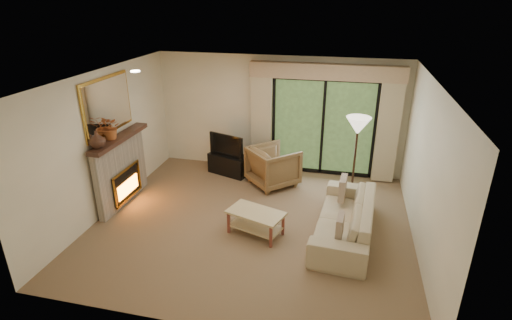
% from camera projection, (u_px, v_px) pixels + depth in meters
% --- Properties ---
extents(floor, '(5.50, 5.50, 0.00)m').
position_uv_depth(floor, '(252.00, 223.00, 7.16)').
color(floor, brown).
rests_on(floor, ground).
extents(ceiling, '(5.50, 5.50, 0.00)m').
position_uv_depth(ceiling, '(252.00, 78.00, 6.16)').
color(ceiling, white).
rests_on(ceiling, ground).
extents(wall_back, '(5.00, 0.00, 5.00)m').
position_uv_depth(wall_back, '(278.00, 115.00, 8.90)').
color(wall_back, beige).
rests_on(wall_back, ground).
extents(wall_front, '(5.00, 0.00, 5.00)m').
position_uv_depth(wall_front, '(198.00, 239.00, 4.42)').
color(wall_front, beige).
rests_on(wall_front, ground).
extents(wall_left, '(0.00, 5.00, 5.00)m').
position_uv_depth(wall_left, '(105.00, 143.00, 7.24)').
color(wall_left, beige).
rests_on(wall_left, ground).
extents(wall_right, '(0.00, 5.00, 5.00)m').
position_uv_depth(wall_right, '(427.00, 171.00, 6.08)').
color(wall_right, beige).
rests_on(wall_right, ground).
extents(fireplace, '(0.24, 1.70, 1.37)m').
position_uv_depth(fireplace, '(121.00, 170.00, 7.63)').
color(fireplace, gray).
rests_on(fireplace, floor).
extents(mirror, '(0.07, 1.45, 1.02)m').
position_uv_depth(mirror, '(108.00, 105.00, 7.16)').
color(mirror, '#BA8B32').
rests_on(mirror, wall_left).
extents(sliding_door, '(2.26, 0.10, 2.16)m').
position_uv_depth(sliding_door, '(323.00, 127.00, 8.73)').
color(sliding_door, black).
rests_on(sliding_door, floor).
extents(curtain_left, '(0.45, 0.18, 2.35)m').
position_uv_depth(curtain_left, '(262.00, 120.00, 8.87)').
color(curtain_left, tan).
rests_on(curtain_left, floor).
extents(curtain_right, '(0.45, 0.18, 2.35)m').
position_uv_depth(curtain_right, '(388.00, 129.00, 8.31)').
color(curtain_right, tan).
rests_on(curtain_right, floor).
extents(cornice, '(3.20, 0.24, 0.32)m').
position_uv_depth(cornice, '(326.00, 72.00, 8.17)').
color(cornice, tan).
rests_on(cornice, wall_back).
extents(media_console, '(1.00, 0.69, 0.46)m').
position_uv_depth(media_console, '(229.00, 164.00, 9.04)').
color(media_console, black).
rests_on(media_console, floor).
extents(tv, '(0.86, 0.39, 0.50)m').
position_uv_depth(tv, '(229.00, 144.00, 8.85)').
color(tv, black).
rests_on(tv, media_console).
extents(armchair, '(1.29, 1.29, 0.84)m').
position_uv_depth(armchair, '(273.00, 166.00, 8.45)').
color(armchair, brown).
rests_on(armchair, floor).
extents(sofa, '(1.06, 2.33, 0.66)m').
position_uv_depth(sofa, '(345.00, 218.00, 6.68)').
color(sofa, tan).
rests_on(sofa, floor).
extents(pillow_near, '(0.12, 0.37, 0.36)m').
position_uv_depth(pillow_near, '(340.00, 227.00, 6.03)').
color(pillow_near, brown).
rests_on(pillow_near, sofa).
extents(pillow_far, '(0.14, 0.42, 0.41)m').
position_uv_depth(pillow_far, '(343.00, 188.00, 7.19)').
color(pillow_far, brown).
rests_on(pillow_far, sofa).
extents(coffee_table, '(1.05, 0.78, 0.42)m').
position_uv_depth(coffee_table, '(256.00, 223.00, 6.77)').
color(coffee_table, tan).
rests_on(coffee_table, floor).
extents(floor_lamp, '(0.58, 0.58, 1.72)m').
position_uv_depth(floor_lamp, '(355.00, 160.00, 7.61)').
color(floor_lamp, beige).
rests_on(floor_lamp, floor).
extents(vase, '(0.36, 0.36, 0.30)m').
position_uv_depth(vase, '(97.00, 139.00, 6.76)').
color(vase, '#3A2218').
rests_on(vase, fireplace).
extents(branches, '(0.48, 0.44, 0.44)m').
position_uv_depth(branches, '(111.00, 128.00, 7.13)').
color(branches, '#AE5828').
rests_on(branches, fireplace).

